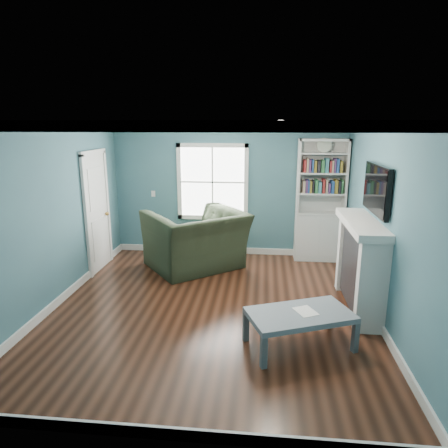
# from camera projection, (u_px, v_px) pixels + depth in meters

# --- Properties ---
(floor) EXTENTS (5.00, 5.00, 0.00)m
(floor) POSITION_uv_depth(u_px,v_px,m) (212.00, 307.00, 5.75)
(floor) COLOR black
(floor) RESTS_ON ground
(room_walls) EXTENTS (5.00, 5.00, 5.00)m
(room_walls) POSITION_uv_depth(u_px,v_px,m) (211.00, 199.00, 5.36)
(room_walls) COLOR #396271
(room_walls) RESTS_ON ground
(trim) EXTENTS (4.50, 5.00, 2.60)m
(trim) POSITION_uv_depth(u_px,v_px,m) (211.00, 224.00, 5.44)
(trim) COLOR white
(trim) RESTS_ON ground
(window) EXTENTS (1.40, 0.06, 1.50)m
(window) POSITION_uv_depth(u_px,v_px,m) (213.00, 182.00, 7.81)
(window) COLOR white
(window) RESTS_ON room_walls
(bookshelf) EXTENTS (0.90, 0.35, 2.31)m
(bookshelf) POSITION_uv_depth(u_px,v_px,m) (320.00, 213.00, 7.56)
(bookshelf) COLOR silver
(bookshelf) RESTS_ON ground
(fireplace) EXTENTS (0.44, 1.58, 1.30)m
(fireplace) POSITION_uv_depth(u_px,v_px,m) (360.00, 266.00, 5.58)
(fireplace) COLOR black
(fireplace) RESTS_ON ground
(tv) EXTENTS (0.06, 1.10, 0.65)m
(tv) POSITION_uv_depth(u_px,v_px,m) (377.00, 189.00, 5.30)
(tv) COLOR black
(tv) RESTS_ON fireplace
(door) EXTENTS (0.12, 0.98, 2.17)m
(door) POSITION_uv_depth(u_px,v_px,m) (97.00, 211.00, 7.05)
(door) COLOR silver
(door) RESTS_ON ground
(ceiling_fixture) EXTENTS (0.38, 0.38, 0.15)m
(ceiling_fixture) POSITION_uv_depth(u_px,v_px,m) (281.00, 125.00, 5.13)
(ceiling_fixture) COLOR white
(ceiling_fixture) RESTS_ON room_walls
(light_switch) EXTENTS (0.08, 0.01, 0.12)m
(light_switch) POSITION_uv_depth(u_px,v_px,m) (153.00, 194.00, 7.99)
(light_switch) COLOR white
(light_switch) RESTS_ON room_walls
(recliner) EXTENTS (1.90, 1.81, 1.40)m
(recliner) POSITION_uv_depth(u_px,v_px,m) (196.00, 231.00, 7.16)
(recliner) COLOR black
(recliner) RESTS_ON ground
(coffee_table) EXTENTS (1.35, 1.05, 0.43)m
(coffee_table) POSITION_uv_depth(u_px,v_px,m) (300.00, 317.00, 4.67)
(coffee_table) COLOR #485157
(coffee_table) RESTS_ON ground
(paper_sheet) EXTENTS (0.31, 0.34, 0.00)m
(paper_sheet) POSITION_uv_depth(u_px,v_px,m) (306.00, 311.00, 4.68)
(paper_sheet) COLOR white
(paper_sheet) RESTS_ON coffee_table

